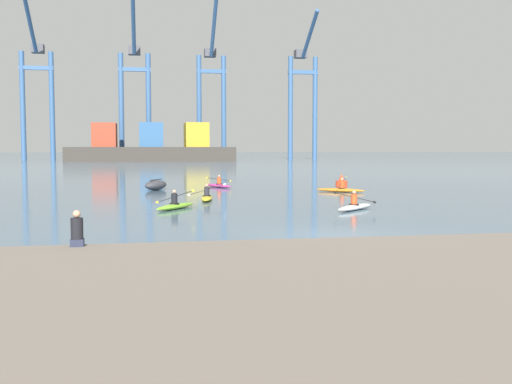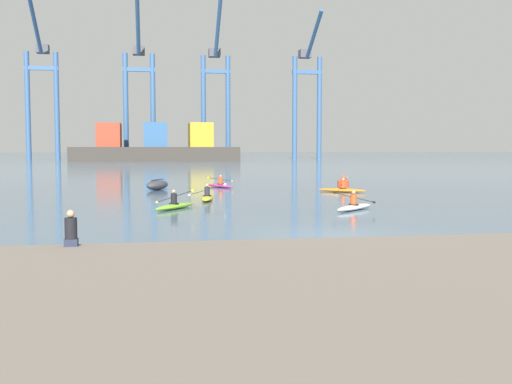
{
  "view_description": "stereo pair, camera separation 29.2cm",
  "coord_description": "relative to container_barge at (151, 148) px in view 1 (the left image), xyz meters",
  "views": [
    {
      "loc": [
        -6.29,
        -19.88,
        2.98
      ],
      "look_at": [
        -0.39,
        12.63,
        0.6
      ],
      "focal_mm": 43.09,
      "sensor_mm": 36.0,
      "label": 1
    },
    {
      "loc": [
        -6.0,
        -19.93,
        2.98
      ],
      "look_at": [
        -0.39,
        12.63,
        0.6
      ],
      "focal_mm": 43.09,
      "sensor_mm": 36.0,
      "label": 2
    }
  ],
  "objects": [
    {
      "name": "ground_plane",
      "position": [
        4.79,
        -117.1,
        -2.95
      ],
      "size": [
        800.0,
        800.0,
        0.0
      ],
      "primitive_type": "plane",
      "color": "slate"
    },
    {
      "name": "kayak_orange",
      "position": [
        11.51,
        -97.37,
        -2.78
      ],
      "size": [
        3.06,
        2.55,
        1.03
      ],
      "color": "orange",
      "rests_on": "ground"
    },
    {
      "name": "gantry_crane_east_mid",
      "position": [
        14.92,
        14.47,
        14.98
      ],
      "size": [
        7.29,
        17.88,
        39.2
      ],
      "color": "#335684",
      "rests_on": "ground"
    },
    {
      "name": "kayak_yellow",
      "position": [
        1.97,
        -102.26,
        -2.78
      ],
      "size": [
        2.2,
        3.45,
        0.99
      ],
      "color": "yellow",
      "rests_on": "ground"
    },
    {
      "name": "gantry_crane_west_mid",
      "position": [
        -3.55,
        9.85,
        14.11
      ],
      "size": [
        7.45,
        16.02,
        35.69
      ],
      "color": "#335684",
      "rests_on": "ground"
    },
    {
      "name": "gantry_crane_west",
      "position": [
        -26.15,
        14.46,
        14.74
      ],
      "size": [
        7.78,
        19.24,
        36.87
      ],
      "color": "#335684",
      "rests_on": "ground"
    },
    {
      "name": "channel_buoy",
      "position": [
        13.38,
        -91.83,
        -2.59
      ],
      "size": [
        0.9,
        0.9,
        1.0
      ],
      "color": "red",
      "rests_on": "ground"
    },
    {
      "name": "capsized_dinghy",
      "position": [
        -0.74,
        -93.09,
        -2.6
      ],
      "size": [
        2.17,
        2.82,
        0.76
      ],
      "color": "#38383D",
      "rests_on": "ground"
    },
    {
      "name": "seated_onlooker",
      "position": [
        -3.15,
        -121.52,
        -1.99
      ],
      "size": [
        0.32,
        0.3,
        0.9
      ],
      "color": "#23283D",
      "rests_on": "stone_quay"
    },
    {
      "name": "container_barge",
      "position": [
        0.0,
        0.0,
        0.0
      ],
      "size": [
        36.01,
        11.97,
        8.47
      ],
      "color": "#38332D",
      "rests_on": "ground"
    },
    {
      "name": "kayak_magenta",
      "position": [
        3.97,
        -91.05,
        -2.78
      ],
      "size": [
        2.07,
        3.33,
        0.95
      ],
      "color": "#C13384",
      "rests_on": "ground"
    },
    {
      "name": "gantry_crane_east",
      "position": [
        37.26,
        11.27,
        14.21
      ],
      "size": [
        7.48,
        16.82,
        34.28
      ],
      "color": "#335684",
      "rests_on": "ground"
    },
    {
      "name": "kayak_lime",
      "position": [
        -0.05,
        -106.94,
        -2.78
      ],
      "size": [
        2.35,
        3.18,
        1.0
      ],
      "color": "#7ABC2D",
      "rests_on": "ground"
    },
    {
      "name": "kayak_white",
      "position": [
        8.43,
        -108.93,
        -2.78
      ],
      "size": [
        2.82,
        2.84,
        0.95
      ],
      "color": "silver",
      "rests_on": "ground"
    }
  ]
}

